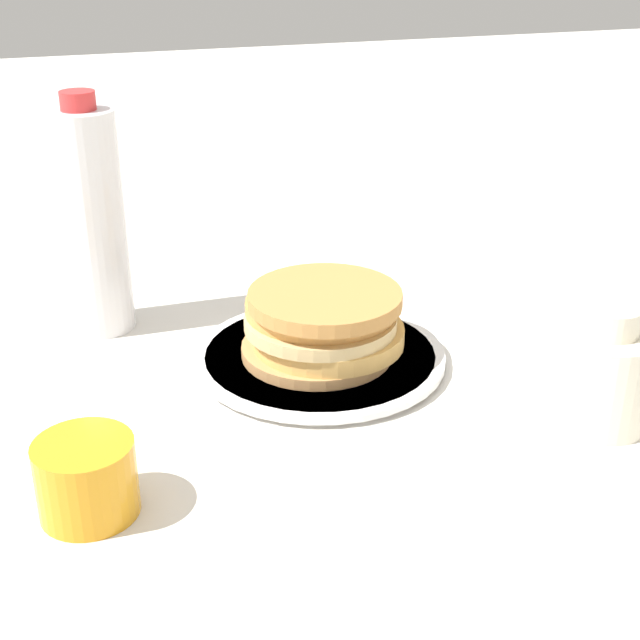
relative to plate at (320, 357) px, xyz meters
The scene contains 6 objects.
ground_plane 0.03m from the plate, 104.60° to the right, with size 4.00×4.00×0.00m, color silver.
plate is the anchor object (origin of this frame).
pancake_stack 0.04m from the plate, 53.49° to the left, with size 0.15×0.16×0.07m.
juice_glass 0.29m from the plate, 53.84° to the right, with size 0.07×0.07×0.06m.
cream_jug 0.27m from the plate, 49.46° to the left, with size 0.09×0.09×0.11m.
water_bottle_mid 0.27m from the plate, 127.58° to the right, with size 0.07×0.07×0.25m.
Camera 1 is at (0.74, -0.21, 0.41)m, focal length 50.00 mm.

